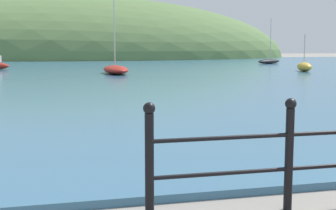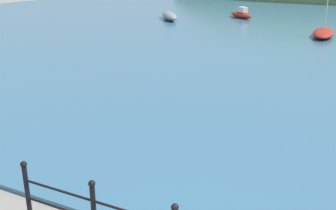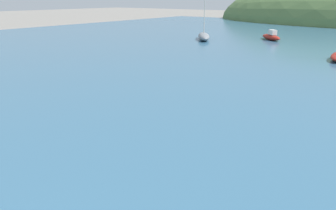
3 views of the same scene
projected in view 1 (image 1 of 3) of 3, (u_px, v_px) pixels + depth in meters
water at (110, 69)px, 34.81m from camera, size 80.00×60.00×0.10m
far_hillside at (81, 58)px, 67.92m from camera, size 61.54×33.85×17.57m
boat_twin_mast at (304, 67)px, 30.81m from camera, size 1.46×2.44×2.43m
boat_green_fishing at (116, 69)px, 27.95m from camera, size 1.51×4.04×4.89m
boat_far_left at (269, 61)px, 44.29m from camera, size 3.42×2.74×4.23m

